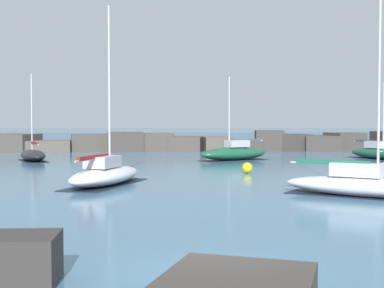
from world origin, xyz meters
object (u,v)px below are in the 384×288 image
(sailboat_moored_2, at_px, (234,153))
(mooring_buoy_far_side, at_px, (247,168))
(sailboat_moored_3, at_px, (33,155))
(sailboat_moored_5, at_px, (364,184))
(sailboat_moored_4, at_px, (105,174))
(sailboat_moored_1, at_px, (378,153))

(sailboat_moored_2, relative_size, mooring_buoy_far_side, 8.19)
(sailboat_moored_3, bearing_deg, sailboat_moored_5, -48.91)
(sailboat_moored_2, height_order, sailboat_moored_4, sailboat_moored_4)
(mooring_buoy_far_side, bearing_deg, sailboat_moored_5, -72.87)
(sailboat_moored_4, bearing_deg, sailboat_moored_3, 114.23)
(sailboat_moored_1, xyz_separation_m, sailboat_moored_3, (-32.36, -0.64, -0.08))
(sailboat_moored_3, bearing_deg, sailboat_moored_2, -0.04)
(sailboat_moored_3, xyz_separation_m, mooring_buoy_far_side, (17.63, -12.51, -0.18))
(sailboat_moored_1, bearing_deg, sailboat_moored_2, -177.32)
(sailboat_moored_1, relative_size, sailboat_moored_5, 0.85)
(sailboat_moored_1, relative_size, sailboat_moored_2, 1.03)
(sailboat_moored_3, bearing_deg, mooring_buoy_far_side, -35.37)
(sailboat_moored_1, height_order, sailboat_moored_2, sailboat_moored_2)
(sailboat_moored_4, bearing_deg, sailboat_moored_5, -23.23)
(sailboat_moored_1, height_order, sailboat_moored_3, sailboat_moored_3)
(mooring_buoy_far_side, bearing_deg, sailboat_moored_4, -144.77)
(sailboat_moored_1, distance_m, sailboat_moored_5, 27.40)
(mooring_buoy_far_side, bearing_deg, sailboat_moored_3, 144.63)
(sailboat_moored_5, bearing_deg, mooring_buoy_far_side, 107.13)
(sailboat_moored_1, distance_m, sailboat_moored_2, 13.98)
(sailboat_moored_2, height_order, mooring_buoy_far_side, sailboat_moored_2)
(sailboat_moored_3, relative_size, sailboat_moored_5, 0.85)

